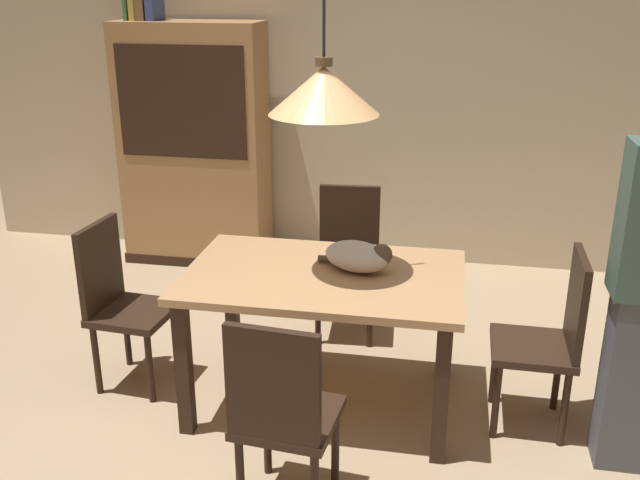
# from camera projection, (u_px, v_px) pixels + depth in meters

# --- Properties ---
(ground) EXTENTS (10.00, 10.00, 0.00)m
(ground) POSITION_uv_depth(u_px,v_px,m) (288.00, 448.00, 3.46)
(ground) COLOR tan
(back_wall) EXTENTS (6.40, 0.10, 2.90)m
(back_wall) POSITION_uv_depth(u_px,v_px,m) (364.00, 75.00, 5.40)
(back_wall) COLOR beige
(back_wall) RESTS_ON ground
(dining_table) EXTENTS (1.40, 0.90, 0.75)m
(dining_table) POSITION_uv_depth(u_px,v_px,m) (323.00, 291.00, 3.63)
(dining_table) COLOR tan
(dining_table) RESTS_ON ground
(chair_right_side) EXTENTS (0.40, 0.40, 0.93)m
(chair_right_side) POSITION_uv_depth(u_px,v_px,m) (551.00, 335.00, 3.48)
(chair_right_side) COLOR black
(chair_right_side) RESTS_ON ground
(chair_near_front) EXTENTS (0.44, 0.44, 0.93)m
(chair_near_front) POSITION_uv_depth(u_px,v_px,m) (282.00, 411.00, 2.87)
(chair_near_front) COLOR black
(chair_near_front) RESTS_ON ground
(chair_far_back) EXTENTS (0.43, 0.43, 0.93)m
(chair_far_back) POSITION_uv_depth(u_px,v_px,m) (348.00, 254.00, 4.49)
(chair_far_back) COLOR black
(chair_far_back) RESTS_ON ground
(chair_left_side) EXTENTS (0.43, 0.43, 0.93)m
(chair_left_side) POSITION_uv_depth(u_px,v_px,m) (120.00, 298.00, 3.88)
(chair_left_side) COLOR black
(chair_left_side) RESTS_ON ground
(cat_sleeping) EXTENTS (0.41, 0.32, 0.16)m
(cat_sleeping) POSITION_uv_depth(u_px,v_px,m) (359.00, 256.00, 3.60)
(cat_sleeping) COLOR beige
(cat_sleeping) RESTS_ON dining_table
(pendant_lamp) EXTENTS (0.52, 0.52, 1.30)m
(pendant_lamp) POSITION_uv_depth(u_px,v_px,m) (324.00, 90.00, 3.28)
(pendant_lamp) COLOR #E0A86B
(hutch_bookcase) EXTENTS (1.12, 0.45, 1.85)m
(hutch_bookcase) POSITION_uv_depth(u_px,v_px,m) (195.00, 150.00, 5.51)
(hutch_bookcase) COLOR #A87A4C
(hutch_bookcase) RESTS_ON ground
(book_green_slim) EXTENTS (0.03, 0.20, 0.26)m
(book_green_slim) POSITION_uv_depth(u_px,v_px,m) (129.00, 2.00, 5.21)
(book_green_slim) COLOR #427A4C
(book_green_slim) RESTS_ON hutch_bookcase
(book_yellow_short) EXTENTS (0.04, 0.20, 0.18)m
(book_yellow_short) POSITION_uv_depth(u_px,v_px,m) (136.00, 7.00, 5.22)
(book_yellow_short) COLOR gold
(book_yellow_short) RESTS_ON hutch_bookcase
(book_brown_thick) EXTENTS (0.06, 0.24, 0.22)m
(book_brown_thick) POSITION_uv_depth(u_px,v_px,m) (145.00, 5.00, 5.20)
(book_brown_thick) COLOR brown
(book_brown_thick) RESTS_ON hutch_bookcase
(book_blue_wide) EXTENTS (0.06, 0.24, 0.24)m
(book_blue_wide) POSITION_uv_depth(u_px,v_px,m) (155.00, 3.00, 5.18)
(book_blue_wide) COLOR #384C93
(book_blue_wide) RESTS_ON hutch_bookcase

